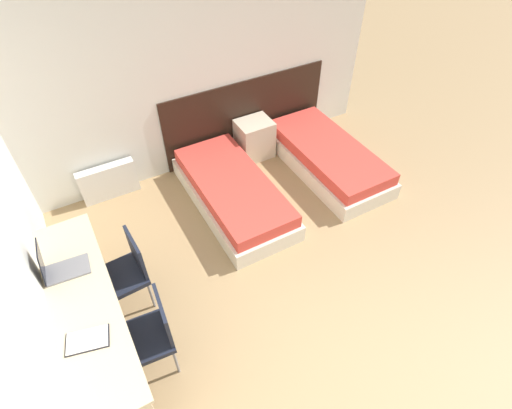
% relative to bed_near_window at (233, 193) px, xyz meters
% --- Properties ---
extents(ground_plane, '(20.00, 20.00, 0.00)m').
position_rel_bed_near_window_xyz_m(ground_plane, '(-0.03, -2.64, -0.19)').
color(ground_plane, '#9E7F56').
extents(wall_back, '(5.23, 0.05, 2.70)m').
position_rel_bed_near_window_xyz_m(wall_back, '(-0.03, 1.02, 1.16)').
color(wall_back, silver).
rests_on(wall_back, ground_plane).
extents(wall_left, '(0.05, 4.64, 2.70)m').
position_rel_bed_near_window_xyz_m(wall_left, '(-2.17, -0.82, 1.16)').
color(wall_left, silver).
rests_on(wall_left, ground_plane).
extents(headboard_panel, '(2.42, 0.03, 1.05)m').
position_rel_bed_near_window_xyz_m(headboard_panel, '(0.72, 0.98, 0.34)').
color(headboard_panel, black).
rests_on(headboard_panel, ground_plane).
extents(bed_near_window, '(0.88, 1.90, 0.39)m').
position_rel_bed_near_window_xyz_m(bed_near_window, '(0.00, 0.00, 0.00)').
color(bed_near_window, beige).
rests_on(bed_near_window, ground_plane).
extents(bed_near_door, '(0.88, 1.90, 0.39)m').
position_rel_bed_near_window_xyz_m(bed_near_door, '(1.44, 0.00, 0.00)').
color(bed_near_door, beige).
rests_on(bed_near_door, ground_plane).
extents(nightstand, '(0.48, 0.39, 0.55)m').
position_rel_bed_near_window_xyz_m(nightstand, '(0.72, 0.76, 0.09)').
color(nightstand, beige).
rests_on(nightstand, ground_plane).
extents(radiator, '(0.70, 0.12, 0.46)m').
position_rel_bed_near_window_xyz_m(radiator, '(-1.29, 0.90, 0.05)').
color(radiator, silver).
rests_on(radiator, ground_plane).
extents(desk, '(0.51, 2.00, 0.75)m').
position_rel_bed_near_window_xyz_m(desk, '(-1.89, -1.11, 0.40)').
color(desk, '#C6B28E').
rests_on(desk, ground_plane).
extents(chair_near_laptop, '(0.45, 0.45, 0.85)m').
position_rel_bed_near_window_xyz_m(chair_near_laptop, '(-1.50, -0.75, 0.29)').
color(chair_near_laptop, black).
rests_on(chair_near_laptop, ground_plane).
extents(chair_near_notebook, '(0.46, 0.46, 0.85)m').
position_rel_bed_near_window_xyz_m(chair_near_notebook, '(-1.50, -1.47, 0.29)').
color(chair_near_notebook, black).
rests_on(chair_near_notebook, ground_plane).
extents(laptop, '(0.38, 0.26, 0.37)m').
position_rel_bed_near_window_xyz_m(laptop, '(-1.98, -0.73, 0.64)').
color(laptop, slate).
rests_on(laptop, desk).
extents(open_notebook, '(0.35, 0.26, 0.02)m').
position_rel_bed_near_window_xyz_m(open_notebook, '(-1.93, -1.46, 0.57)').
color(open_notebook, black).
rests_on(open_notebook, desk).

